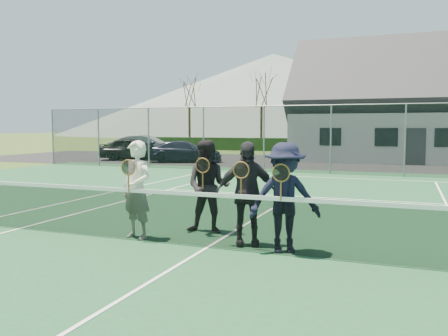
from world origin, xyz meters
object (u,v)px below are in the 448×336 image
Objects in this scene: car_c at (185,152)px; clubhouse at (425,95)px; car_a at (134,149)px; player_b at (208,187)px; car_b at (146,147)px; player_d at (285,198)px; player_a at (137,190)px; tennis_net at (207,218)px; player_c at (246,193)px.

clubhouse reaches higher than car_c.
car_a is 0.96× the size of car_c.
car_b is at bearing 123.69° from player_b.
player_b is 1.92m from player_d.
player_a is (7.46, -17.32, 0.30)m from car_c.
car_a is 0.35× the size of tennis_net.
player_b reaches higher than car_c.
car_b is 21.67m from player_b.
car_c is at bearing 117.05° from tennis_net.
player_d is at bearing 9.44° from tennis_net.
car_b is at bearing -163.42° from clubhouse.
car_a is 20.89m from player_b.
player_d is at bearing -160.49° from car_b.
player_d is (1.28, 0.21, 0.38)m from tennis_net.
car_b is 2.57× the size of player_d.
car_c is at bearing 119.06° from player_c.
player_b is (12.02, -18.03, 0.16)m from car_b.
player_d is (0.74, -0.23, -0.00)m from player_c.
player_d is (2.76, 0.03, -0.00)m from player_a.
clubhouse reaches higher than player_a.
player_a is (11.22, -17.81, 0.22)m from car_a.
player_a is (-1.48, 0.18, 0.38)m from tennis_net.
tennis_net is at bearing -67.88° from player_b.
car_b is 22.73m from player_c.
tennis_net is at bearing -167.54° from car_a.
player_d is at bearing 0.68° from player_a.
car_a is 21.98m from player_c.
player_a is 1.00× the size of player_c.
tennis_net is 1.36m from player_d.
car_c is 0.37× the size of tennis_net.
car_b is 23.35m from player_d.
tennis_net is at bearing -170.56° from player_d.
clubhouse is 8.67× the size of player_a.
player_a and player_b have the same top height.
tennis_net is 6.49× the size of player_a.
car_c is 2.38× the size of player_c.
car_a is 2.30× the size of player_a.
clubhouse is at bearing -89.94° from car_b.
player_b and player_c have the same top height.
car_c is (3.76, -0.49, -0.08)m from car_a.
car_b is 21.87m from player_a.
car_a is at bearing 122.20° from player_a.
player_c is at bearing 162.68° from player_d.
player_b is (1.04, 0.89, -0.00)m from player_a.
clubhouse is (4.00, 24.00, 3.45)m from tennis_net.
car_b is 22.80m from tennis_net.
clubhouse is at bearing 77.05° from player_a.
player_c is 1.00× the size of player_d.
player_a is 2.76m from player_d.
player_c reaches higher than car_b.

